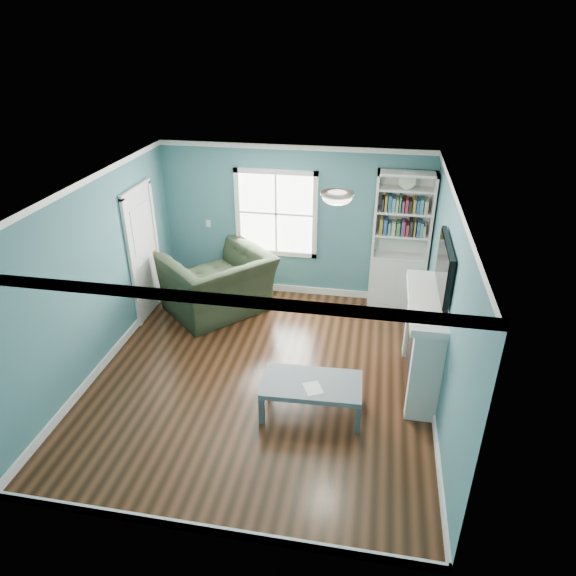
# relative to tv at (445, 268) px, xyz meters

# --- Properties ---
(floor) EXTENTS (5.00, 5.00, 0.00)m
(floor) POSITION_rel_tv_xyz_m (-2.20, -0.20, -1.72)
(floor) COLOR black
(floor) RESTS_ON ground
(room_walls) EXTENTS (5.00, 5.00, 5.00)m
(room_walls) POSITION_rel_tv_xyz_m (-2.20, -0.20, -0.14)
(room_walls) COLOR #3F7080
(room_walls) RESTS_ON ground
(trim) EXTENTS (4.50, 5.00, 2.60)m
(trim) POSITION_rel_tv_xyz_m (-2.20, -0.20, -0.49)
(trim) COLOR white
(trim) RESTS_ON ground
(window) EXTENTS (1.40, 0.06, 1.50)m
(window) POSITION_rel_tv_xyz_m (-2.50, 2.29, -0.27)
(window) COLOR white
(window) RESTS_ON room_walls
(bookshelf) EXTENTS (0.90, 0.35, 2.31)m
(bookshelf) POSITION_rel_tv_xyz_m (-0.43, 2.10, -0.80)
(bookshelf) COLOR silver
(bookshelf) RESTS_ON ground
(fireplace) EXTENTS (0.44, 1.58, 1.30)m
(fireplace) POSITION_rel_tv_xyz_m (-0.12, 0.00, -1.09)
(fireplace) COLOR black
(fireplace) RESTS_ON ground
(tv) EXTENTS (0.06, 1.10, 0.65)m
(tv) POSITION_rel_tv_xyz_m (0.00, 0.00, 0.00)
(tv) COLOR black
(tv) RESTS_ON fireplace
(door) EXTENTS (0.12, 0.98, 2.17)m
(door) POSITION_rel_tv_xyz_m (-4.42, 1.20, -0.65)
(door) COLOR silver
(door) RESTS_ON ground
(ceiling_fixture) EXTENTS (0.38, 0.38, 0.15)m
(ceiling_fixture) POSITION_rel_tv_xyz_m (-1.30, -0.10, 0.82)
(ceiling_fixture) COLOR white
(ceiling_fixture) RESTS_ON room_walls
(light_switch) EXTENTS (0.08, 0.01, 0.12)m
(light_switch) POSITION_rel_tv_xyz_m (-3.70, 2.28, -0.52)
(light_switch) COLOR white
(light_switch) RESTS_ON room_walls
(recliner) EXTENTS (1.80, 1.83, 1.36)m
(recliner) POSITION_rel_tv_xyz_m (-3.29, 1.40, -1.05)
(recliner) COLOR black
(recliner) RESTS_ON ground
(coffee_table) EXTENTS (1.23, 0.71, 0.44)m
(coffee_table) POSITION_rel_tv_xyz_m (-1.45, -0.79, -1.34)
(coffee_table) COLOR #474F55
(coffee_table) RESTS_ON ground
(paper_sheet) EXTENTS (0.28, 0.31, 0.00)m
(paper_sheet) POSITION_rel_tv_xyz_m (-1.42, -0.91, -1.28)
(paper_sheet) COLOR white
(paper_sheet) RESTS_ON coffee_table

